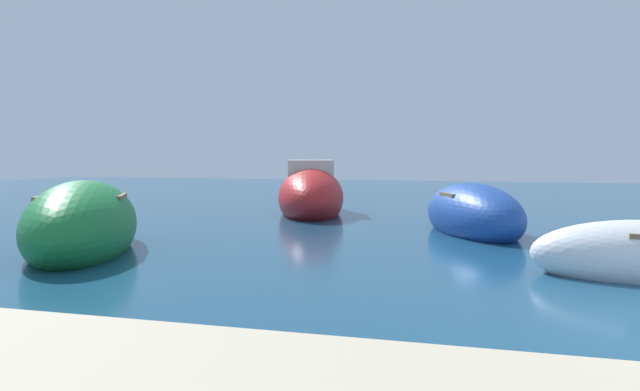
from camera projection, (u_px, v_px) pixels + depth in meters
moored_boat_1 at (311, 195)px, 21.01m from camera, size 3.88×6.42×2.36m
moored_boat_3 at (83, 226)px, 12.84m from camera, size 4.45×5.90×1.98m
moored_boat_4 at (473, 215)px, 15.77m from camera, size 3.65×5.06×1.73m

